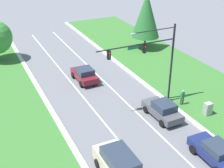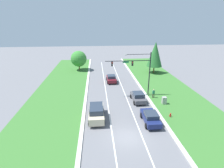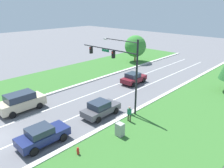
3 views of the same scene
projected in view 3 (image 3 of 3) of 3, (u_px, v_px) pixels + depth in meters
name	position (u px, v px, depth m)	size (l,w,h in m)	color
lane_stripe_inner_right	(0.00, 149.00, 18.02)	(0.14, 81.00, 0.01)	white
traffic_signal_mast	(120.00, 63.00, 23.38)	(8.22, 0.41, 8.10)	black
navy_sedan	(42.00, 135.00, 18.47)	(2.11, 4.42, 1.65)	navy
burgundy_sedan	(134.00, 78.00, 32.88)	(2.19, 4.27, 1.67)	maroon
champagne_suv	(21.00, 102.00, 24.31)	(2.28, 5.03, 2.10)	beige
graphite_sedan	(101.00, 108.00, 23.28)	(2.18, 4.39, 1.67)	#4C4C51
utility_cabinet	(120.00, 130.00, 19.62)	(0.70, 0.60, 1.30)	#9E9E99
pedestrian	(129.00, 114.00, 21.97)	(0.40, 0.23, 1.69)	#42382D
fire_hydrant	(78.00, 151.00, 17.24)	(0.34, 0.20, 0.70)	red
oak_near_left_tree	(135.00, 46.00, 44.72)	(4.37, 4.37, 5.48)	brown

